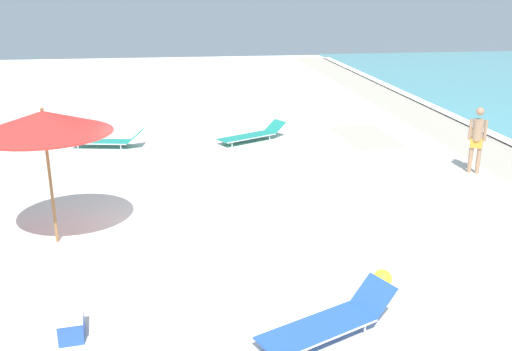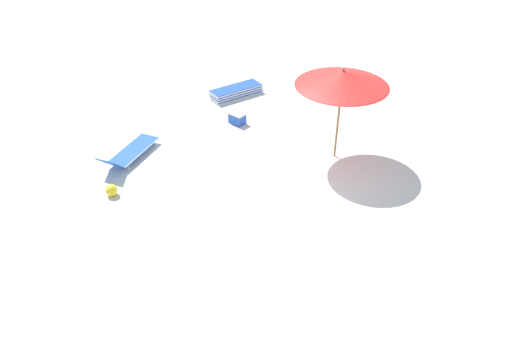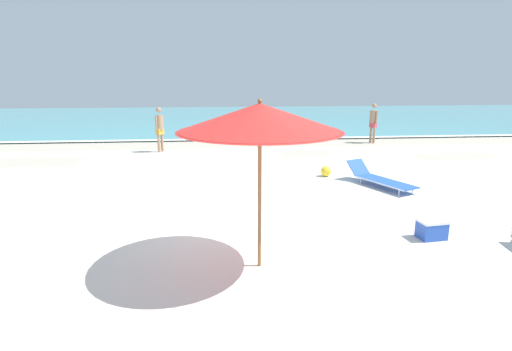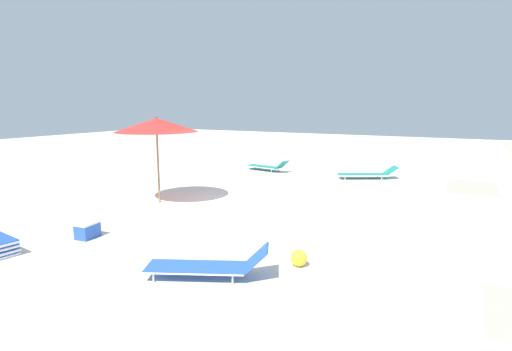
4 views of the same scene
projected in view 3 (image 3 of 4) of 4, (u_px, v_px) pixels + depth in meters
ground_plane at (230, 219)px, 8.74m from camera, size 60.00×60.00×0.16m
ocean_water at (222, 118)px, 28.13m from camera, size 60.00×19.88×0.07m
beach_umbrella at (260, 118)px, 5.83m from camera, size 2.47×2.47×2.65m
sun_lounger_near_water_left at (380, 179)px, 10.96m from camera, size 1.44×2.19×0.57m
beachgoer_wading_adult at (160, 127)px, 15.69m from camera, size 0.31×0.39×1.76m
beachgoer_shoreline_child at (373, 121)px, 17.80m from camera, size 0.28×0.42×1.76m
beach_ball at (326, 171)px, 12.04m from camera, size 0.32×0.32×0.32m
cooler_box at (432, 229)px, 7.44m from camera, size 0.54×0.41×0.37m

